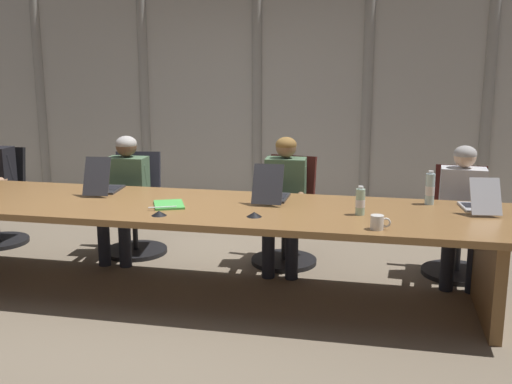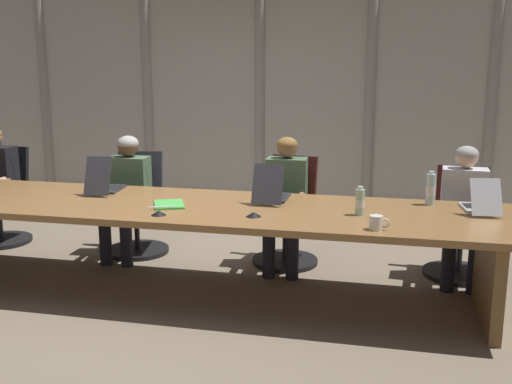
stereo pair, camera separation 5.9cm
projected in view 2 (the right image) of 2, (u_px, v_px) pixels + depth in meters
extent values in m
plane|color=#7F705B|center=(177.00, 291.00, 4.82)|extent=(13.67, 13.67, 0.00)
cube|color=olive|center=(175.00, 207.00, 4.67)|extent=(5.18, 1.15, 0.05)
cube|color=black|center=(175.00, 215.00, 4.69)|extent=(4.40, 0.10, 0.06)
cube|color=brown|center=(488.00, 273.00, 4.24)|extent=(0.08, 0.98, 0.67)
cube|color=beige|center=(253.00, 97.00, 7.10)|extent=(6.84, 0.10, 2.82)
cylinder|color=#A39E96|center=(45.00, 95.00, 7.64)|extent=(0.12, 0.12, 2.76)
cylinder|color=#A39E96|center=(148.00, 96.00, 7.33)|extent=(0.12, 0.12, 2.76)
cylinder|color=#A39E96|center=(260.00, 97.00, 7.03)|extent=(0.12, 0.12, 2.76)
cylinder|color=#A39E96|center=(370.00, 99.00, 6.75)|extent=(0.12, 0.12, 2.76)
cylinder|color=#A39E96|center=(492.00, 100.00, 6.47)|extent=(0.12, 0.12, 2.76)
cube|color=#2D2D33|center=(109.00, 189.00, 5.17)|extent=(0.25, 0.37, 0.02)
cube|color=black|center=(110.00, 187.00, 5.19)|extent=(0.20, 0.21, 0.00)
cube|color=#2D2D33|center=(98.00, 176.00, 4.90)|extent=(0.23, 0.16, 0.30)
cube|color=black|center=(98.00, 175.00, 4.91)|extent=(0.20, 0.14, 0.27)
cube|color=#2D2D33|center=(273.00, 197.00, 4.84)|extent=(0.24, 0.34, 0.02)
cube|color=black|center=(274.00, 196.00, 4.86)|extent=(0.20, 0.19, 0.00)
cube|color=#2D2D33|center=(268.00, 184.00, 4.58)|extent=(0.24, 0.14, 0.30)
cube|color=black|center=(268.00, 184.00, 4.59)|extent=(0.21, 0.12, 0.26)
cube|color=#BCBCC1|center=(477.00, 208.00, 4.49)|extent=(0.25, 0.32, 0.02)
cube|color=black|center=(476.00, 206.00, 4.51)|extent=(0.20, 0.18, 0.00)
cube|color=#BCBCC1|center=(486.00, 197.00, 4.25)|extent=(0.23, 0.17, 0.25)
cube|color=black|center=(486.00, 196.00, 4.25)|extent=(0.20, 0.15, 0.22)
cube|color=black|center=(8.00, 170.00, 6.20)|extent=(0.43, 0.13, 0.50)
cylinder|color=#262628|center=(0.00, 222.00, 6.09)|extent=(0.05, 0.05, 0.35)
cylinder|color=black|center=(2.00, 240.00, 6.13)|extent=(0.60, 0.60, 0.04)
cube|color=#2D2D38|center=(136.00, 210.00, 5.72)|extent=(0.55, 0.55, 0.08)
cube|color=#2D2D38|center=(140.00, 176.00, 5.88)|extent=(0.45, 0.19, 0.49)
cylinder|color=#262628|center=(137.00, 231.00, 5.77)|extent=(0.05, 0.05, 0.35)
cylinder|color=black|center=(138.00, 250.00, 5.81)|extent=(0.60, 0.60, 0.04)
cube|color=#511E19|center=(285.00, 218.00, 5.41)|extent=(0.55, 0.55, 0.08)
cube|color=#511E19|center=(294.00, 182.00, 5.55)|extent=(0.45, 0.19, 0.50)
cylinder|color=#262628|center=(285.00, 241.00, 5.45)|extent=(0.05, 0.05, 0.35)
cylinder|color=black|center=(285.00, 261.00, 5.49)|extent=(0.60, 0.60, 0.04)
cube|color=#511E19|center=(461.00, 228.00, 5.08)|extent=(0.50, 0.50, 0.08)
cube|color=#511E19|center=(462.00, 192.00, 5.23)|extent=(0.44, 0.13, 0.46)
cylinder|color=#262628|center=(459.00, 252.00, 5.13)|extent=(0.05, 0.05, 0.35)
cylinder|color=black|center=(458.00, 273.00, 5.17)|extent=(0.60, 0.60, 0.04)
cylinder|color=black|center=(10.00, 166.00, 5.92)|extent=(0.07, 0.14, 0.27)
cube|color=#4C6B4C|center=(130.00, 182.00, 5.66)|extent=(0.37, 0.23, 0.47)
sphere|color=brown|center=(128.00, 146.00, 5.59)|extent=(0.19, 0.19, 0.19)
ellipsoid|color=#B2ADA8|center=(128.00, 143.00, 5.58)|extent=(0.20, 0.20, 0.15)
cylinder|color=#4C6B4C|center=(145.00, 177.00, 5.62)|extent=(0.08, 0.14, 0.27)
cylinder|color=brown|center=(137.00, 194.00, 5.44)|extent=(0.07, 0.30, 0.06)
cylinder|color=#4C6B4C|center=(114.00, 176.00, 5.67)|extent=(0.08, 0.14, 0.27)
cylinder|color=brown|center=(106.00, 193.00, 5.50)|extent=(0.07, 0.30, 0.06)
cylinder|color=#262833|center=(133.00, 214.00, 5.50)|extent=(0.15, 0.40, 0.13)
cylinder|color=#262833|center=(126.00, 242.00, 5.37)|extent=(0.11, 0.11, 0.45)
cylinder|color=#262833|center=(112.00, 213.00, 5.54)|extent=(0.15, 0.40, 0.13)
cylinder|color=#262833|center=(105.00, 241.00, 5.41)|extent=(0.11, 0.11, 0.45)
cube|color=#4C6B4C|center=(287.00, 187.00, 5.33)|extent=(0.36, 0.24, 0.51)
sphere|color=#8C6647|center=(287.00, 147.00, 5.25)|extent=(0.18, 0.18, 0.18)
ellipsoid|color=olive|center=(287.00, 145.00, 5.25)|extent=(0.19, 0.19, 0.14)
cylinder|color=#4C6B4C|center=(303.00, 180.00, 5.29)|extent=(0.08, 0.14, 0.27)
cylinder|color=#8C6647|center=(301.00, 198.00, 5.11)|extent=(0.08, 0.30, 0.06)
cylinder|color=#4C6B4C|center=(270.00, 179.00, 5.34)|extent=(0.08, 0.14, 0.27)
cylinder|color=#8C6647|center=(267.00, 197.00, 5.16)|extent=(0.08, 0.30, 0.06)
cylinder|color=#262833|center=(295.00, 224.00, 5.18)|extent=(0.15, 0.41, 0.13)
cylinder|color=#262833|center=(292.00, 254.00, 5.05)|extent=(0.11, 0.11, 0.45)
cylinder|color=#262833|center=(272.00, 223.00, 5.21)|extent=(0.15, 0.41, 0.13)
cylinder|color=#262833|center=(269.00, 252.00, 5.08)|extent=(0.11, 0.11, 0.45)
cube|color=silver|center=(464.00, 197.00, 5.00)|extent=(0.38, 0.24, 0.48)
sphere|color=beige|center=(467.00, 157.00, 4.93)|extent=(0.18, 0.18, 0.18)
ellipsoid|color=#B2ADA8|center=(467.00, 154.00, 4.93)|extent=(0.19, 0.19, 0.14)
cylinder|color=silver|center=(484.00, 192.00, 4.95)|extent=(0.08, 0.14, 0.27)
cylinder|color=beige|center=(484.00, 211.00, 4.78)|extent=(0.08, 0.30, 0.06)
cylinder|color=silver|center=(445.00, 190.00, 5.04)|extent=(0.08, 0.14, 0.27)
cylinder|color=beige|center=(444.00, 209.00, 4.86)|extent=(0.08, 0.30, 0.06)
cylinder|color=#262833|center=(475.00, 235.00, 4.84)|extent=(0.15, 0.41, 0.13)
cylinder|color=#262833|center=(475.00, 267.00, 4.72)|extent=(0.11, 0.11, 0.45)
cylinder|color=#262833|center=(450.00, 233.00, 4.90)|extent=(0.15, 0.41, 0.13)
cylinder|color=#262833|center=(448.00, 264.00, 4.78)|extent=(0.11, 0.11, 0.45)
cylinder|color=#ADD1B2|center=(360.00, 202.00, 4.29)|extent=(0.07, 0.07, 0.19)
cylinder|color=white|center=(360.00, 204.00, 4.29)|extent=(0.07, 0.07, 0.06)
cylinder|color=white|center=(360.00, 188.00, 4.27)|extent=(0.04, 0.04, 0.02)
cylinder|color=silver|center=(431.00, 189.00, 4.60)|extent=(0.07, 0.07, 0.24)
cylinder|color=white|center=(431.00, 191.00, 4.61)|extent=(0.07, 0.07, 0.07)
cylinder|color=white|center=(432.00, 173.00, 4.58)|extent=(0.04, 0.04, 0.02)
cylinder|color=white|center=(376.00, 223.00, 3.92)|extent=(0.09, 0.09, 0.10)
torus|color=white|center=(385.00, 223.00, 3.91)|extent=(0.07, 0.01, 0.07)
cone|color=black|center=(253.00, 214.00, 4.26)|extent=(0.11, 0.11, 0.03)
cone|color=black|center=(159.00, 213.00, 4.30)|extent=(0.11, 0.11, 0.03)
cube|color=#4CB74C|center=(169.00, 204.00, 4.61)|extent=(0.32, 0.36, 0.02)
cylinder|color=silver|center=(162.00, 207.00, 4.47)|extent=(0.20, 0.10, 0.01)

